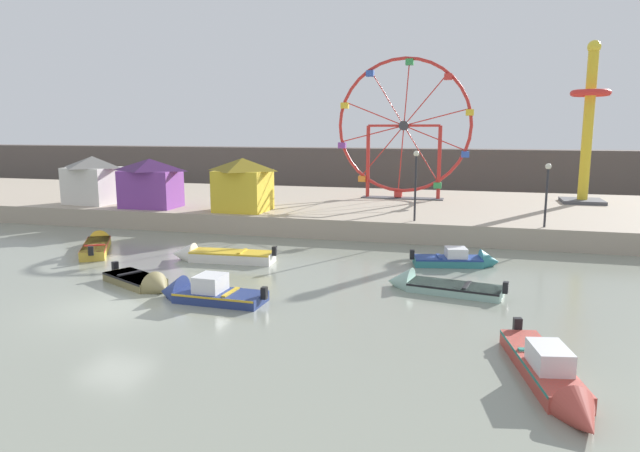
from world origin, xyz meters
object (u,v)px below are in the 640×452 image
Objects in this scene: motorboat_white_red_stripe at (216,255)px; motorboat_olive_wood at (145,283)px; drop_tower_yellow_tower at (588,126)px; motorboat_navy_blue at (201,293)px; carnival_booth_white_ticket at (94,179)px; carnival_booth_yellow_awning at (243,184)px; motorboat_teal_painted at (463,260)px; motorboat_seafoam at (430,285)px; ferris_wheel_red_frame at (404,129)px; promenade_lamp_far at (416,175)px; motorboat_mustard_yellow at (98,244)px; promenade_lamp_near at (547,185)px; carnival_booth_purple_stall at (151,182)px; motorboat_faded_red at (553,378)px.

motorboat_olive_wood is at bearing 78.13° from motorboat_white_red_stripe.
motorboat_white_red_stripe is 0.48× the size of drop_tower_yellow_tower.
motorboat_white_red_stripe is 6.42m from motorboat_navy_blue.
carnival_booth_yellow_awning is (11.60, -0.72, 0.03)m from carnival_booth_white_ticket.
motorboat_seafoam is at bearing -116.31° from motorboat_teal_painted.
ferris_wheel_red_frame reaches higher than carnival_booth_white_ticket.
carnival_booth_yellow_awning is 11.10m from promenade_lamp_far.
motorboat_mustard_yellow is at bearing -146.51° from drop_tower_yellow_tower.
promenade_lamp_far reaches higher than motorboat_seafoam.
motorboat_white_red_stripe is at bearing -128.95° from motorboat_mustard_yellow.
promenade_lamp_near is (16.51, 12.34, 3.25)m from motorboat_olive_wood.
ferris_wheel_red_frame is 13.32m from carnival_booth_yellow_awning.
carnival_booth_purple_stall is (-8.03, 13.67, 2.67)m from motorboat_olive_wood.
motorboat_olive_wood is 0.36× the size of drop_tower_yellow_tower.
drop_tower_yellow_tower is at bearing 18.19° from carnival_booth_purple_stall.
motorboat_olive_wood is 19.69m from carnival_booth_white_ticket.
motorboat_olive_wood reaches higher than motorboat_mustard_yellow.
carnival_booth_yellow_awning is at bearing -71.29° from motorboat_navy_blue.
motorboat_seafoam is 10.79m from motorboat_white_red_stripe.
motorboat_navy_blue is 0.43× the size of ferris_wheel_red_frame.
motorboat_olive_wood is at bearing -108.32° from ferris_wheel_red_frame.
motorboat_mustard_yellow is 1.56× the size of carnival_booth_yellow_awning.
ferris_wheel_red_frame is at bearing 46.28° from carnival_booth_yellow_awning.
motorboat_white_red_stripe reaches higher than motorboat_seafoam.
carnival_booth_purple_stall is at bearing -160.18° from drop_tower_yellow_tower.
motorboat_faded_red is at bearing 139.79° from motorboat_white_red_stripe.
promenade_lamp_near is (29.55, -2.15, 0.55)m from carnival_booth_white_ticket.
carnival_booth_yellow_awning is (-16.29, 19.16, 2.63)m from motorboat_faded_red.
ferris_wheel_red_frame is at bearing -175.75° from drop_tower_yellow_tower.
carnival_booth_yellow_awning is (-4.44, 14.70, 2.65)m from motorboat_navy_blue.
carnival_booth_yellow_awning reaches higher than motorboat_teal_painted.
motorboat_navy_blue is at bearing -122.24° from motorboat_faded_red.
promenade_lamp_far is at bearing -113.97° from motorboat_navy_blue.
ferris_wheel_red_frame is at bearing -99.00° from motorboat_navy_blue.
motorboat_teal_painted is 19.40m from drop_tower_yellow_tower.
promenade_lamp_near is at bearing 0.93° from carnival_booth_white_ticket.
promenade_lamp_far is (-1.68, 9.94, 3.59)m from motorboat_seafoam.
motorboat_mustard_yellow is (-19.09, -1.24, -0.02)m from motorboat_teal_painted.
motorboat_faded_red is at bearing -149.49° from motorboat_mustard_yellow.
motorboat_mustard_yellow is 0.49× the size of drop_tower_yellow_tower.
carnival_booth_white_ticket reaches higher than motorboat_teal_painted.
ferris_wheel_red_frame reaches higher than motorboat_mustard_yellow.
motorboat_seafoam is 0.43× the size of drop_tower_yellow_tower.
carnival_booth_yellow_awning is (-12.70, 11.09, 2.74)m from motorboat_seafoam.
motorboat_teal_painted is at bearing -172.96° from motorboat_white_red_stripe.
promenade_lamp_far is at bearing -133.57° from drop_tower_yellow_tower.
promenade_lamp_far is at bearing -5.05° from carnival_booth_yellow_awning.
promenade_lamp_near reaches higher than carnival_booth_yellow_awning.
motorboat_white_red_stripe is 27.82m from drop_tower_yellow_tower.
drop_tower_yellow_tower reaches higher than motorboat_mustard_yellow.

